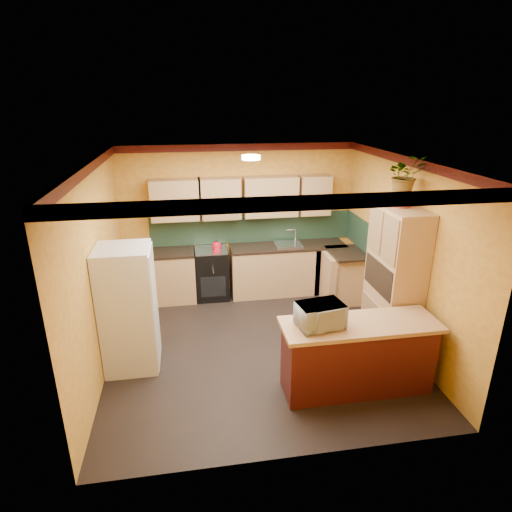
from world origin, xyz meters
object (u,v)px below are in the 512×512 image
(stove, at_px, (212,273))
(breakfast_bar, at_px, (357,358))
(base_cabinets_back, at_px, (246,272))
(microwave, at_px, (320,315))
(fridge, at_px, (128,309))
(pantry, at_px, (394,282))

(stove, relative_size, breakfast_bar, 0.51)
(stove, height_order, breakfast_bar, stove)
(base_cabinets_back, height_order, microwave, microwave)
(base_cabinets_back, height_order, fridge, fridge)
(pantry, height_order, microwave, pantry)
(stove, bearing_deg, microwave, -69.89)
(base_cabinets_back, bearing_deg, fridge, -132.88)
(stove, xyz_separation_m, pantry, (2.39, -2.14, 0.59))
(base_cabinets_back, relative_size, pantry, 1.74)
(base_cabinets_back, distance_m, microwave, 3.05)
(stove, relative_size, fridge, 0.54)
(breakfast_bar, bearing_deg, microwave, 180.00)
(stove, distance_m, microwave, 3.20)
(fridge, relative_size, breakfast_bar, 0.94)
(base_cabinets_back, distance_m, fridge, 2.72)
(base_cabinets_back, height_order, breakfast_bar, same)
(pantry, distance_m, breakfast_bar, 1.29)
(pantry, bearing_deg, breakfast_bar, -135.03)
(fridge, xyz_separation_m, breakfast_bar, (2.79, -0.97, -0.41))
(fridge, relative_size, pantry, 0.81)
(base_cabinets_back, xyz_separation_m, microwave, (0.45, -2.95, 0.64))
(base_cabinets_back, xyz_separation_m, fridge, (-1.83, -1.97, 0.41))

